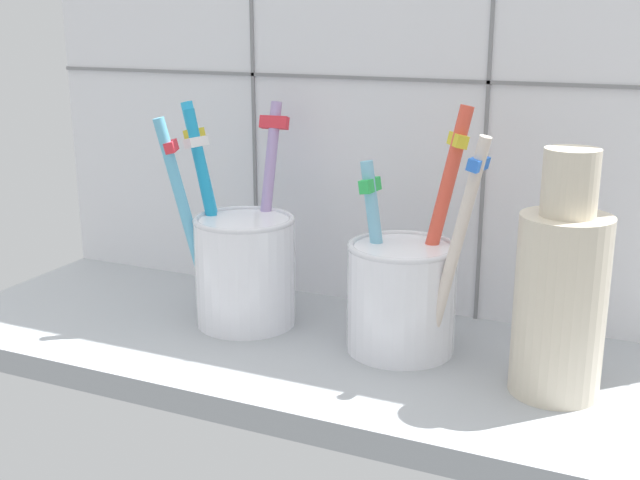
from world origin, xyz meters
TOP-DOWN VIEW (x-y plane):
  - counter_slab at (0.00, 0.00)cm, footprint 64.00×22.00cm
  - tile_wall_back at (0.00, 12.00)cm, footprint 64.00×2.20cm
  - toothbrush_cup_left at (-7.14, 2.11)cm, footprint 11.05×10.90cm
  - toothbrush_cup_right at (6.98, 2.04)cm, footprint 11.04×8.40cm
  - ceramic_vase at (18.91, -0.53)cm, footprint 6.15×6.15cm

SIDE VIEW (x-z plane):
  - counter_slab at x=0.00cm, z-range 0.00..2.00cm
  - toothbrush_cup_right at x=6.98cm, z-range -2.64..16.24cm
  - toothbrush_cup_left at x=-7.14cm, z-range -1.92..16.35cm
  - ceramic_vase at x=18.91cm, z-range 0.72..17.71cm
  - tile_wall_back at x=0.00cm, z-range 0.00..45.00cm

